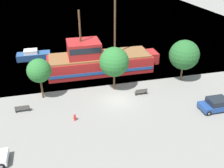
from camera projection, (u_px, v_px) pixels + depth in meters
The scene contains 11 objects.
ground_plane at pixel (118, 100), 30.32m from camera, with size 160.00×160.00×0.00m, color gray.
water_surface at pixel (76, 17), 67.93m from camera, with size 80.00×80.00×0.00m, color #38667F.
pirate_ship at pixel (98, 60), 36.78m from camera, with size 16.51×4.95×10.31m.
moored_boat_dockside at pixel (33, 55), 41.41m from camera, with size 5.36×2.11×1.66m.
parked_car_curb_front at pixel (217, 104), 28.22m from camera, with size 4.11×1.93×1.44m.
fire_hydrant at pixel (75, 117), 26.53m from camera, with size 0.42×0.25×0.76m.
bench_promenade_east at pixel (22, 108), 27.95m from camera, with size 1.56×0.45×0.85m.
bench_promenade_west at pixel (141, 92), 31.26m from camera, with size 1.52×0.45×0.85m.
tree_row_east at pixel (39, 71), 29.10m from camera, with size 2.86×2.86×5.11m.
tree_row_mideast at pixel (114, 62), 30.88m from camera, with size 3.71×3.71×5.72m.
tree_row_midwest at pixel (184, 55), 33.28m from camera, with size 4.00×4.00×5.74m.
Camera 1 is at (-6.84, -24.85, 16.11)m, focal length 40.00 mm.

